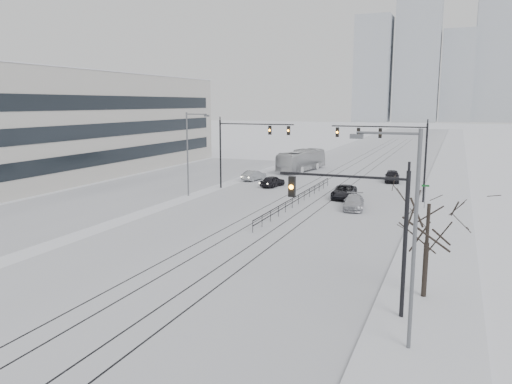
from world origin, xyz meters
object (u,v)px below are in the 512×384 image
(sedan_sb_inner, at_px, (273,181))
(sedan_sb_outer, at_px, (254,175))
(traffic_mast_near, at_px, (370,221))
(sedan_nb_right, at_px, (354,202))
(sedan_nb_front, at_px, (344,192))
(bare_tree, at_px, (429,214))
(box_truck, at_px, (301,161))
(sedan_nb_far, at_px, (392,176))

(sedan_sb_inner, height_order, sedan_sb_outer, sedan_sb_inner)
(traffic_mast_near, distance_m, sedan_nb_right, 24.63)
(traffic_mast_near, xyz_separation_m, sedan_sb_outer, (-20.79, 36.74, -3.90))
(sedan_sb_inner, height_order, sedan_nb_front, sedan_nb_front)
(sedan_nb_right, bearing_deg, sedan_sb_inner, 133.64)
(sedan_sb_outer, bearing_deg, bare_tree, 135.13)
(traffic_mast_near, relative_size, sedan_nb_right, 1.53)
(sedan_nb_front, relative_size, box_truck, 0.45)
(sedan_sb_inner, bearing_deg, box_truck, -76.10)
(sedan_sb_outer, relative_size, sedan_nb_far, 0.90)
(sedan_nb_right, distance_m, sedan_nb_far, 18.46)
(bare_tree, relative_size, sedan_nb_far, 1.37)
(bare_tree, distance_m, sedan_sb_outer, 41.12)
(traffic_mast_near, height_order, sedan_nb_far, traffic_mast_near)
(bare_tree, bearing_deg, sedan_nb_right, 110.24)
(sedan_nb_front, bearing_deg, sedan_nb_far, 71.75)
(sedan_sb_inner, relative_size, sedan_nb_front, 0.80)
(traffic_mast_near, distance_m, sedan_nb_far, 42.51)
(sedan_nb_far, height_order, box_truck, box_truck)
(bare_tree, xyz_separation_m, sedan_nb_far, (-6.33, 39.16, -3.73))
(sedan_nb_far, distance_m, box_truck, 14.96)
(sedan_sb_outer, bearing_deg, box_truck, -94.82)
(bare_tree, bearing_deg, box_truck, 114.15)
(sedan_nb_right, bearing_deg, traffic_mast_near, -85.36)
(sedan_nb_front, bearing_deg, traffic_mast_near, -80.05)
(bare_tree, height_order, sedan_sb_outer, bare_tree)
(box_truck, bearing_deg, sedan_sb_outer, 84.95)
(sedan_nb_right, bearing_deg, sedan_sb_outer, 132.33)
(bare_tree, bearing_deg, traffic_mast_near, -128.76)
(bare_tree, distance_m, sedan_nb_front, 27.84)
(bare_tree, height_order, sedan_nb_far, bare_tree)
(sedan_nb_right, bearing_deg, bare_tree, -77.56)
(sedan_sb_outer, xyz_separation_m, sedan_nb_front, (13.53, -7.90, 0.03))
(bare_tree, height_order, sedan_sb_inner, bare_tree)
(box_truck, bearing_deg, traffic_mast_near, 120.68)
(traffic_mast_near, bearing_deg, bare_tree, 51.24)
(sedan_sb_inner, xyz_separation_m, sedan_nb_front, (9.56, -4.15, 0.02))
(sedan_sb_inner, height_order, sedan_nb_far, sedan_nb_far)
(sedan_nb_far, bearing_deg, sedan_sb_inner, -150.93)
(bare_tree, distance_m, box_truck, 49.27)
(sedan_sb_inner, distance_m, sedan_nb_right, 14.81)
(bare_tree, height_order, box_truck, bare_tree)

